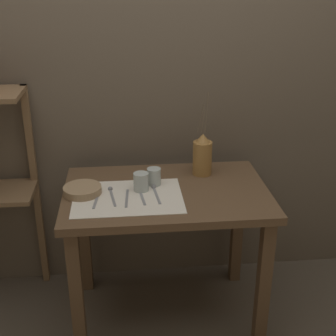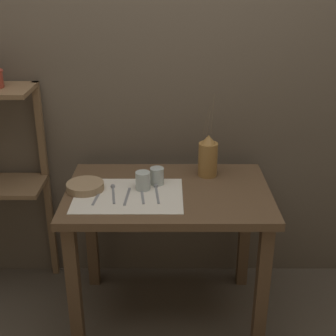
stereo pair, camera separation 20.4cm
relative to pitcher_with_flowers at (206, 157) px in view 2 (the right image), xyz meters
name	(u,v)px [view 2 (the right image)]	position (x,y,z in m)	size (l,w,h in m)	color
ground_plane	(166,312)	(-0.21, -0.18, -0.87)	(12.00, 12.00, 0.00)	brown
stone_wall_back	(166,83)	(-0.21, 0.26, 0.33)	(7.00, 0.06, 2.40)	brown
wooden_table	(166,212)	(-0.21, -0.18, -0.23)	(1.02, 0.67, 0.76)	brown
linen_cloth	(127,195)	(-0.40, -0.24, -0.10)	(0.53, 0.38, 0.00)	silver
pitcher_with_flowers	(206,157)	(0.00, 0.00, 0.00)	(0.10, 0.10, 0.44)	olive
wooden_bowl	(83,187)	(-0.62, -0.19, -0.09)	(0.19, 0.19, 0.04)	#9E7F5B
glass_tumbler_near	(141,181)	(-0.33, -0.17, -0.06)	(0.07, 0.07, 0.09)	#B7C1BC
glass_tumbler_far	(155,176)	(-0.27, -0.11, -0.06)	(0.07, 0.07, 0.09)	#B7C1BC
fork_inner	(96,196)	(-0.55, -0.26, -0.10)	(0.03, 0.18, 0.00)	gray
spoon_inner	(111,190)	(-0.48, -0.19, -0.10)	(0.04, 0.19, 0.02)	gray
knife_center	(125,196)	(-0.41, -0.26, -0.10)	(0.02, 0.18, 0.00)	gray
fork_outer	(140,195)	(-0.33, -0.25, -0.10)	(0.03, 0.18, 0.00)	gray
spoon_outer	(155,189)	(-0.27, -0.19, -0.10)	(0.04, 0.19, 0.02)	gray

